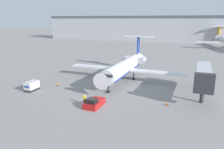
# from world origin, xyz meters

# --- Properties ---
(ground_plane) EXTENTS (600.00, 600.00, 0.00)m
(ground_plane) POSITION_xyz_m (0.00, 0.00, 0.00)
(ground_plane) COLOR gray
(terminal_building) EXTENTS (180.00, 16.80, 16.88)m
(terminal_building) POSITION_xyz_m (0.00, 120.00, 8.47)
(terminal_building) COLOR #B2B2B7
(terminal_building) RESTS_ON ground
(airplane_main) EXTENTS (29.13, 27.58, 9.93)m
(airplane_main) POSITION_xyz_m (0.08, 18.15, 3.37)
(airplane_main) COLOR white
(airplane_main) RESTS_ON ground
(pushback_tug) EXTENTS (2.39, 4.48, 1.68)m
(pushback_tug) POSITION_xyz_m (0.49, 0.01, 0.61)
(pushback_tug) COLOR #B21919
(pushback_tug) RESTS_ON ground
(luggage_cart) EXTENTS (1.72, 3.03, 2.00)m
(luggage_cart) POSITION_xyz_m (-15.61, 2.97, 1.00)
(luggage_cart) COLOR #232326
(luggage_cart) RESTS_ON ground
(worker_near_tug) EXTENTS (0.40, 0.26, 1.86)m
(worker_near_tug) POSITION_xyz_m (-1.48, 0.17, 0.99)
(worker_near_tug) COLOR #232838
(worker_near_tug) RESTS_ON ground
(traffic_cone_left) EXTENTS (0.57, 0.57, 0.83)m
(traffic_cone_left) POSITION_xyz_m (-12.36, 7.86, 0.40)
(traffic_cone_left) COLOR black
(traffic_cone_left) RESTS_ON ground
(traffic_cone_right) EXTENTS (0.54, 0.54, 0.72)m
(traffic_cone_right) POSITION_xyz_m (12.36, 5.03, 0.34)
(traffic_cone_right) COLOR black
(traffic_cone_right) RESTS_ON ground
(jet_bridge) EXTENTS (3.20, 14.06, 6.19)m
(jet_bridge) POSITION_xyz_m (17.89, 11.58, 4.46)
(jet_bridge) COLOR #2D2D33
(jet_bridge) RESTS_ON ground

